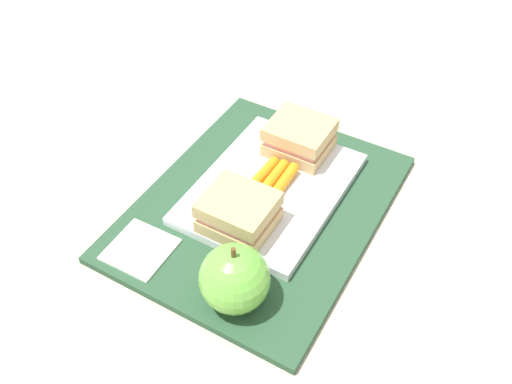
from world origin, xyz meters
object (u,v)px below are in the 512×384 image
object	(u,v)px
sandwich_half_left	(299,137)
paper_napkin	(140,249)
sandwich_half_right	(239,212)
food_tray	(271,188)
apple	(235,279)
carrot_sticks_bundle	(271,181)

from	to	relation	value
sandwich_half_left	paper_napkin	xyz separation A→B (m)	(0.24, -0.09, -0.03)
sandwich_half_right	food_tray	bearing A→B (deg)	180.00
sandwich_half_left	sandwich_half_right	distance (m)	0.16
sandwich_half_left	sandwich_half_right	bearing A→B (deg)	0.00
sandwich_half_left	apple	world-z (taller)	apple
sandwich_half_left	food_tray	bearing A→B (deg)	0.00
carrot_sticks_bundle	paper_napkin	xyz separation A→B (m)	(0.16, -0.09, -0.02)
food_tray	sandwich_half_left	distance (m)	0.08
sandwich_half_right	apple	size ratio (longest dim) A/B	0.93
sandwich_half_right	apple	world-z (taller)	apple
sandwich_half_left	apple	size ratio (longest dim) A/B	0.93
sandwich_half_left	apple	xyz separation A→B (m)	(0.24, 0.05, 0.00)
food_tray	apple	world-z (taller)	apple
food_tray	sandwich_half_left	bearing A→B (deg)	180.00
apple	paper_napkin	world-z (taller)	apple
carrot_sticks_bundle	food_tray	bearing A→B (deg)	-36.39
apple	carrot_sticks_bundle	bearing A→B (deg)	-164.21
carrot_sticks_bundle	paper_napkin	bearing A→B (deg)	-28.06
food_tray	sandwich_half_right	bearing A→B (deg)	0.00
carrot_sticks_bundle	paper_napkin	distance (m)	0.18
sandwich_half_right	carrot_sticks_bundle	xyz separation A→B (m)	(-0.08, 0.00, -0.01)
sandwich_half_left	paper_napkin	bearing A→B (deg)	-19.70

